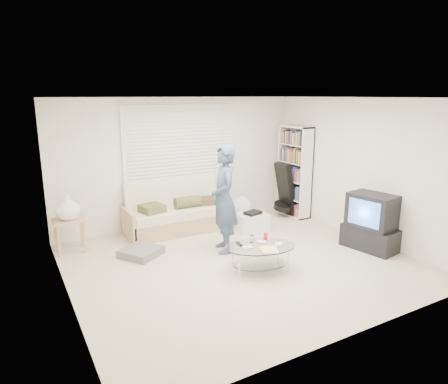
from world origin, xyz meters
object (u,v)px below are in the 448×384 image
bookshelf (294,172)px  tv_unit (371,223)px  coffee_table (260,251)px  futon_sofa (178,214)px

bookshelf → tv_unit: (-0.13, -2.19, -0.49)m
bookshelf → coffee_table: size_ratio=1.59×
futon_sofa → bookshelf: size_ratio=1.05×
tv_unit → coffee_table: (-2.10, 0.18, -0.15)m
coffee_table → bookshelf: bearing=42.1°
futon_sofa → coffee_table: (0.34, -2.28, -0.00)m
futon_sofa → tv_unit: bearing=-45.1°
bookshelf → tv_unit: size_ratio=2.00×
tv_unit → coffee_table: tv_unit is taller
tv_unit → futon_sofa: bearing=134.9°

